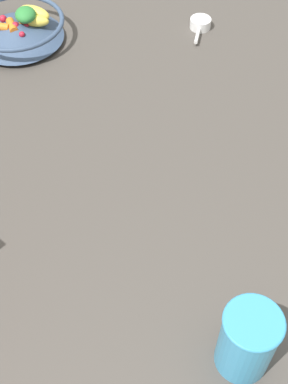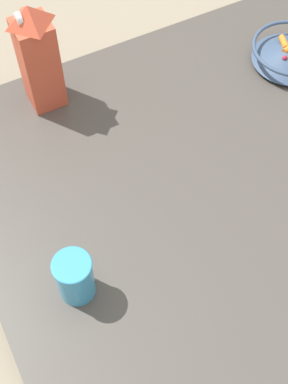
# 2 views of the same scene
# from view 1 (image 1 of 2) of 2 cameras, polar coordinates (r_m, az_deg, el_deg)

# --- Properties ---
(ground_plane) EXTENTS (6.00, 6.00, 0.00)m
(ground_plane) POSITION_cam_1_polar(r_m,az_deg,el_deg) (1.05, 4.24, 4.21)
(ground_plane) COLOR gray
(countertop) EXTENTS (1.19, 1.19, 0.05)m
(countertop) POSITION_cam_1_polar(r_m,az_deg,el_deg) (1.03, 4.31, 5.12)
(countertop) COLOR #47423D
(countertop) RESTS_ON ground_plane
(fruit_bowl) EXTENTS (0.21, 0.21, 0.07)m
(fruit_bowl) POSITION_cam_1_polar(r_m,az_deg,el_deg) (1.25, -13.31, 16.70)
(fruit_bowl) COLOR #384C6B
(fruit_bowl) RESTS_ON countertop
(drinking_cup) EXTENTS (0.08, 0.08, 0.12)m
(drinking_cup) POSITION_cam_1_polar(r_m,az_deg,el_deg) (0.72, 10.97, -15.26)
(drinking_cup) COLOR #3893C6
(drinking_cup) RESTS_ON countertop
(measuring_scoop) EXTENTS (0.05, 0.10, 0.02)m
(measuring_scoop) POSITION_cam_1_polar(r_m,az_deg,el_deg) (1.27, 6.02, 17.39)
(measuring_scoop) COLOR white
(measuring_scoop) RESTS_ON countertop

